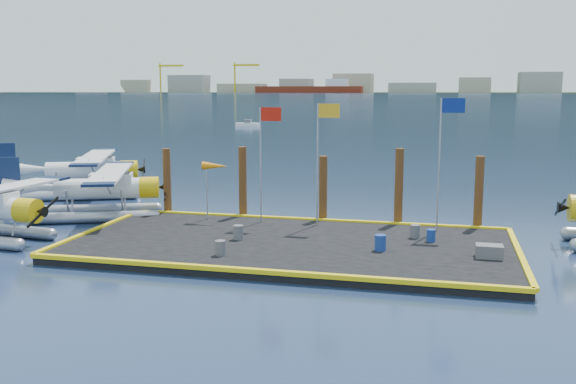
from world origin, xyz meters
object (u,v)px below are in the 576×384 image
object	(u,v)px
drum_4	(415,231)
crate	(489,251)
drum_2	(431,235)
flagpole_red	(264,146)
piling_4	(479,195)
seaplane_c	(90,173)
drum_3	(220,248)
piling_2	(323,191)
drum_0	(238,232)
flagpole_yellow	(322,145)
piling_1	(243,185)
seaplane_b	(104,191)
windsock	(215,167)
flagpole_blue	(444,144)
drum_1	(380,243)
piling_3	(399,190)
piling_0	(167,184)

from	to	relation	value
drum_4	crate	distance (m)	4.30
drum_2	flagpole_red	size ratio (longest dim) A/B	0.09
drum_4	piling_4	bearing A→B (deg)	48.05
seaplane_c	drum_3	xyz separation A→B (m)	(14.33, -13.87, -0.92)
drum_3	piling_2	world-z (taller)	piling_2
drum_4	flagpole_red	world-z (taller)	flagpole_red
drum_0	drum_4	xyz separation A→B (m)	(7.99, 2.27, -0.02)
crate	flagpole_red	size ratio (longest dim) A/B	0.18
flagpole_yellow	piling_1	distance (m)	5.52
seaplane_b	windsock	world-z (taller)	seaplane_b
seaplane_c	flagpole_yellow	bearing A→B (deg)	45.71
drum_2	drum_4	bearing A→B (deg)	143.21
drum_3	piling_4	world-z (taller)	piling_4
drum_2	windsock	size ratio (longest dim) A/B	0.18
drum_4	flagpole_blue	size ratio (longest dim) A/B	0.10
drum_1	drum_2	bearing A→B (deg)	46.47
seaplane_b	piling_4	distance (m)	20.48
piling_2	drum_3	bearing A→B (deg)	-108.26
piling_1	drum_1	bearing A→B (deg)	-36.65
drum_3	flagpole_blue	world-z (taller)	flagpole_blue
crate	piling_4	bearing A→B (deg)	91.78
piling_4	seaplane_c	bearing A→B (deg)	167.89
flagpole_yellow	piling_3	distance (m)	4.75
drum_4	flagpole_blue	bearing A→B (deg)	55.58
seaplane_b	piling_0	bearing A→B (deg)	83.54
seaplane_c	flagpole_red	bearing A→B (deg)	41.68
flagpole_yellow	piling_2	distance (m)	3.07
seaplane_b	drum_1	world-z (taller)	seaplane_b
windsock	piling_3	size ratio (longest dim) A/B	0.73
drum_2	flagpole_red	bearing A→B (deg)	165.17
drum_4	crate	size ratio (longest dim) A/B	0.57
flagpole_yellow	piling_0	distance (m)	9.67
piling_0	piling_2	distance (m)	9.00
crate	drum_1	bearing A→B (deg)	178.20
flagpole_red	piling_1	distance (m)	3.28
flagpole_blue	piling_4	world-z (taller)	flagpole_blue
piling_0	piling_4	xyz separation A→B (m)	(17.00, 0.00, 0.00)
seaplane_b	drum_1	xyz separation A→B (m)	(16.13, -5.15, -0.82)
piling_3	drum_3	bearing A→B (deg)	-128.71
drum_3	crate	distance (m)	11.22
drum_2	piling_4	world-z (taller)	piling_4
flagpole_red	piling_0	size ratio (longest dim) A/B	1.50
drum_4	flagpole_yellow	xyz separation A→B (m)	(-4.82, 1.71, 3.80)
piling_0	piling_3	xyz separation A→B (m)	(13.00, 0.00, 0.15)
seaplane_c	drum_4	xyz separation A→B (m)	(22.16, -8.70, -0.93)
seaplane_c	drum_2	xyz separation A→B (m)	(22.91, -9.26, -0.96)
crate	flagpole_yellow	xyz separation A→B (m)	(-7.99, 4.62, 3.84)
drum_2	drum_1	bearing A→B (deg)	-133.53
flagpole_yellow	flagpole_blue	bearing A→B (deg)	-0.00
drum_0	flagpole_red	xyz separation A→B (m)	(0.17, 3.98, 3.66)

